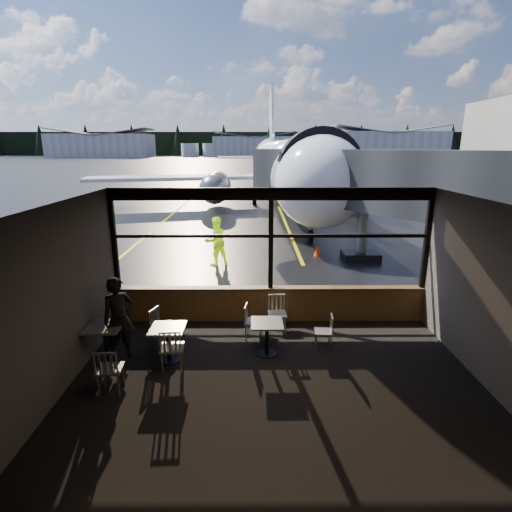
{
  "coord_description": "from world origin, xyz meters",
  "views": [
    {
      "loc": [
        -0.43,
        -9.8,
        4.46
      ],
      "look_at": [
        -0.37,
        1.0,
        1.5
      ],
      "focal_mm": 28.0,
      "sensor_mm": 36.0,
      "label": 1
    }
  ],
  "objects_px": {
    "airliner": "(286,131)",
    "chair_near_n": "(277,315)",
    "jet_bridge": "(358,204)",
    "ground_crew": "(216,241)",
    "chair_mid_w": "(163,328)",
    "cafe_table_mid": "(169,344)",
    "passenger": "(119,319)",
    "cone_nose": "(317,250)",
    "chair_near_w": "(254,322)",
    "chair_mid_s": "(172,348)",
    "cafe_table_left": "(106,343)",
    "cafe_table_near": "(267,338)",
    "chair_left_s": "(110,369)",
    "chair_near_e": "(323,332)"
  },
  "relations": [
    {
      "from": "jet_bridge",
      "to": "cafe_table_mid",
      "type": "bearing_deg",
      "value": -127.75
    },
    {
      "from": "jet_bridge",
      "to": "cone_nose",
      "type": "xyz_separation_m",
      "value": [
        -1.33,
        1.02,
        -2.11
      ]
    },
    {
      "from": "chair_left_s",
      "to": "cone_nose",
      "type": "xyz_separation_m",
      "value": [
        5.38,
        9.72,
        -0.24
      ]
    },
    {
      "from": "cafe_table_mid",
      "to": "cone_nose",
      "type": "bearing_deg",
      "value": 62.19
    },
    {
      "from": "cone_nose",
      "to": "passenger",
      "type": "bearing_deg",
      "value": -123.4
    },
    {
      "from": "cafe_table_left",
      "to": "chair_mid_s",
      "type": "distance_m",
      "value": 1.54
    },
    {
      "from": "cafe_table_left",
      "to": "cafe_table_near",
      "type": "bearing_deg",
      "value": 4.18
    },
    {
      "from": "chair_near_e",
      "to": "ground_crew",
      "type": "height_order",
      "value": "ground_crew"
    },
    {
      "from": "ground_crew",
      "to": "cone_nose",
      "type": "relative_size",
      "value": 4.16
    },
    {
      "from": "chair_near_w",
      "to": "chair_mid_s",
      "type": "height_order",
      "value": "chair_mid_s"
    },
    {
      "from": "airliner",
      "to": "cone_nose",
      "type": "distance_m",
      "value": 15.56
    },
    {
      "from": "airliner",
      "to": "cafe_table_mid",
      "type": "xyz_separation_m",
      "value": [
        -4.24,
        -23.19,
        -5.18
      ]
    },
    {
      "from": "chair_near_e",
      "to": "cafe_table_near",
      "type": "bearing_deg",
      "value": 105.14
    },
    {
      "from": "cafe_table_mid",
      "to": "chair_mid_s",
      "type": "relative_size",
      "value": 0.81
    },
    {
      "from": "airliner",
      "to": "passenger",
      "type": "xyz_separation_m",
      "value": [
        -5.3,
        -23.07,
        -4.65
      ]
    },
    {
      "from": "ground_crew",
      "to": "chair_mid_s",
      "type": "bearing_deg",
      "value": 57.72
    },
    {
      "from": "chair_left_s",
      "to": "passenger",
      "type": "relative_size",
      "value": 0.51
    },
    {
      "from": "cafe_table_left",
      "to": "chair_near_n",
      "type": "distance_m",
      "value": 3.98
    },
    {
      "from": "airliner",
      "to": "cafe_table_near",
      "type": "xyz_separation_m",
      "value": [
        -2.13,
        -22.92,
        -5.19
      ]
    },
    {
      "from": "chair_near_w",
      "to": "chair_near_n",
      "type": "xyz_separation_m",
      "value": [
        0.58,
        0.37,
        0.03
      ]
    },
    {
      "from": "chair_mid_w",
      "to": "passenger",
      "type": "xyz_separation_m",
      "value": [
        -0.8,
        -0.49,
        0.45
      ]
    },
    {
      "from": "cafe_table_near",
      "to": "chair_left_s",
      "type": "height_order",
      "value": "chair_left_s"
    },
    {
      "from": "chair_near_e",
      "to": "chair_near_n",
      "type": "xyz_separation_m",
      "value": [
        -1.0,
        0.83,
        0.06
      ]
    },
    {
      "from": "airliner",
      "to": "chair_near_n",
      "type": "height_order",
      "value": "airliner"
    },
    {
      "from": "airliner",
      "to": "ground_crew",
      "type": "xyz_separation_m",
      "value": [
        -3.89,
        -15.91,
        -4.63
      ]
    },
    {
      "from": "chair_mid_w",
      "to": "ground_crew",
      "type": "distance_m",
      "value": 6.71
    },
    {
      "from": "cafe_table_near",
      "to": "chair_mid_s",
      "type": "bearing_deg",
      "value": -162.5
    },
    {
      "from": "cone_nose",
      "to": "chair_near_n",
      "type": "bearing_deg",
      "value": -106.39
    },
    {
      "from": "chair_left_s",
      "to": "cone_nose",
      "type": "distance_m",
      "value": 11.11
    },
    {
      "from": "airliner",
      "to": "cafe_table_mid",
      "type": "distance_m",
      "value": 24.13
    },
    {
      "from": "cafe_table_near",
      "to": "passenger",
      "type": "relative_size",
      "value": 0.42
    },
    {
      "from": "cafe_table_near",
      "to": "jet_bridge",
      "type": "bearing_deg",
      "value": 62.85
    },
    {
      "from": "airliner",
      "to": "chair_near_w",
      "type": "distance_m",
      "value": 22.91
    },
    {
      "from": "jet_bridge",
      "to": "passenger",
      "type": "xyz_separation_m",
      "value": [
        -6.91,
        -7.44,
        -1.42
      ]
    },
    {
      "from": "passenger",
      "to": "cone_nose",
      "type": "relative_size",
      "value": 4.07
    },
    {
      "from": "jet_bridge",
      "to": "chair_mid_s",
      "type": "distance_m",
      "value": 9.93
    },
    {
      "from": "chair_mid_s",
      "to": "passenger",
      "type": "xyz_separation_m",
      "value": [
        -1.2,
        0.47,
        0.44
      ]
    },
    {
      "from": "chair_near_e",
      "to": "chair_mid_w",
      "type": "xyz_separation_m",
      "value": [
        -3.66,
        0.09,
        0.06
      ]
    },
    {
      "from": "chair_mid_s",
      "to": "passenger",
      "type": "height_order",
      "value": "passenger"
    },
    {
      "from": "chair_near_n",
      "to": "passenger",
      "type": "relative_size",
      "value": 0.51
    },
    {
      "from": "passenger",
      "to": "chair_mid_s",
      "type": "bearing_deg",
      "value": -57.51
    },
    {
      "from": "cafe_table_mid",
      "to": "chair_mid_w",
      "type": "height_order",
      "value": "chair_mid_w"
    },
    {
      "from": "cafe_table_near",
      "to": "cafe_table_left",
      "type": "relative_size",
      "value": 0.94
    },
    {
      "from": "cafe_table_mid",
      "to": "chair_mid_w",
      "type": "relative_size",
      "value": 0.83
    },
    {
      "from": "cafe_table_near",
      "to": "cone_nose",
      "type": "relative_size",
      "value": 1.69
    },
    {
      "from": "cafe_table_left",
      "to": "chair_mid_s",
      "type": "relative_size",
      "value": 0.84
    },
    {
      "from": "cafe_table_mid",
      "to": "passenger",
      "type": "height_order",
      "value": "passenger"
    },
    {
      "from": "cafe_table_near",
      "to": "chair_near_n",
      "type": "xyz_separation_m",
      "value": [
        0.29,
        1.09,
        0.09
      ]
    },
    {
      "from": "jet_bridge",
      "to": "ground_crew",
      "type": "relative_size",
      "value": 5.69
    },
    {
      "from": "cafe_table_left",
      "to": "chair_near_e",
      "type": "distance_m",
      "value": 4.77
    }
  ]
}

